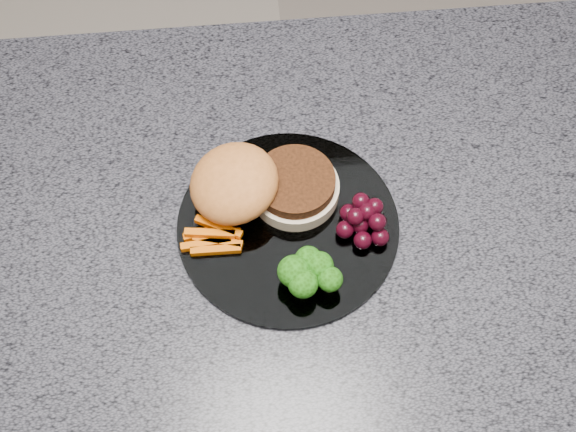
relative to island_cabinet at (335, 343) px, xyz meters
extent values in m
plane|color=#AC9E90|center=(0.00, 0.00, -0.43)|extent=(4.00, 4.00, 0.00)
cube|color=#502F1B|center=(0.00, 0.00, 0.00)|extent=(1.20, 0.60, 0.86)
cube|color=#44434C|center=(0.00, 0.00, 0.45)|extent=(1.20, 0.60, 0.04)
cylinder|color=white|center=(-0.08, -0.02, 0.47)|extent=(0.26, 0.26, 0.01)
cylinder|color=beige|center=(-0.07, 0.02, 0.49)|extent=(0.12, 0.12, 0.02)
cylinder|color=#431F0D|center=(-0.07, 0.02, 0.50)|extent=(0.11, 0.11, 0.02)
ellipsoid|color=#B9662E|center=(-0.14, 0.02, 0.50)|extent=(0.12, 0.12, 0.06)
cube|color=#D45903|center=(-0.17, -0.03, 0.48)|extent=(0.06, 0.01, 0.01)
cube|color=#D45903|center=(-0.17, -0.04, 0.48)|extent=(0.06, 0.02, 0.01)
cube|color=#D45903|center=(-0.18, -0.04, 0.48)|extent=(0.06, 0.01, 0.01)
cube|color=#D45903|center=(-0.16, -0.03, 0.49)|extent=(0.06, 0.03, 0.01)
cube|color=#D45903|center=(-0.17, -0.03, 0.49)|extent=(0.06, 0.02, 0.01)
cube|color=#D45903|center=(-0.17, -0.05, 0.48)|extent=(0.06, 0.01, 0.01)
cube|color=#D45903|center=(-0.18, -0.03, 0.48)|extent=(0.06, 0.02, 0.01)
cylinder|color=#567F2E|center=(-0.08, -0.10, 0.48)|extent=(0.01, 0.01, 0.02)
ellipsoid|color=#143A08|center=(-0.08, -0.10, 0.50)|extent=(0.04, 0.04, 0.03)
cylinder|color=#567F2E|center=(-0.05, -0.09, 0.48)|extent=(0.01, 0.01, 0.02)
ellipsoid|color=#143A08|center=(-0.05, -0.09, 0.50)|extent=(0.03, 0.03, 0.03)
cylinder|color=#567F2E|center=(-0.07, -0.11, 0.48)|extent=(0.01, 0.01, 0.02)
ellipsoid|color=#143A08|center=(-0.07, -0.11, 0.50)|extent=(0.03, 0.03, 0.03)
cylinder|color=#567F2E|center=(-0.04, -0.11, 0.48)|extent=(0.01, 0.01, 0.02)
ellipsoid|color=#143A08|center=(-0.04, -0.11, 0.50)|extent=(0.03, 0.03, 0.03)
cylinder|color=#567F2E|center=(-0.07, -0.08, 0.48)|extent=(0.01, 0.01, 0.02)
ellipsoid|color=#143A08|center=(-0.07, -0.08, 0.50)|extent=(0.03, 0.03, 0.03)
sphere|color=black|center=(0.00, -0.04, 0.49)|extent=(0.02, 0.02, 0.02)
sphere|color=black|center=(0.02, -0.03, 0.49)|extent=(0.02, 0.02, 0.02)
sphere|color=black|center=(0.01, -0.02, 0.49)|extent=(0.02, 0.02, 0.02)
sphere|color=black|center=(-0.01, -0.02, 0.49)|extent=(0.02, 0.02, 0.02)
sphere|color=black|center=(-0.02, -0.04, 0.49)|extent=(0.02, 0.02, 0.02)
sphere|color=black|center=(0.00, -0.06, 0.49)|extent=(0.02, 0.02, 0.02)
sphere|color=black|center=(0.02, -0.05, 0.49)|extent=(0.02, 0.02, 0.02)
sphere|color=black|center=(0.01, -0.03, 0.50)|extent=(0.02, 0.02, 0.02)
sphere|color=black|center=(-0.01, -0.03, 0.50)|extent=(0.02, 0.02, 0.02)
sphere|color=black|center=(0.02, -0.04, 0.50)|extent=(0.02, 0.02, 0.02)
sphere|color=black|center=(0.00, -0.01, 0.50)|extent=(0.02, 0.02, 0.02)
sphere|color=black|center=(0.02, -0.02, 0.50)|extent=(0.02, 0.02, 0.02)
camera|label=1|loc=(-0.12, -0.47, 1.30)|focal=50.00mm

